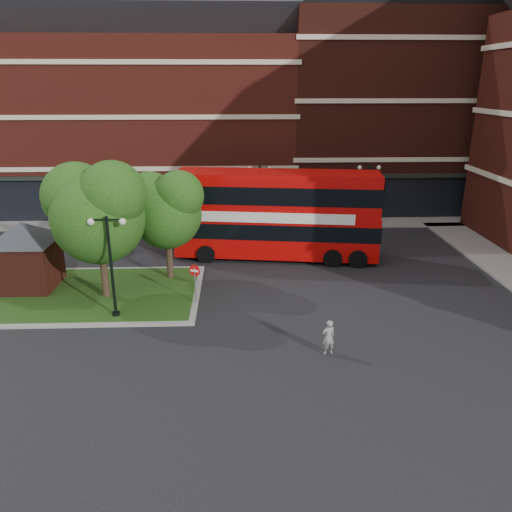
{
  "coord_description": "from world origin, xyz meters",
  "views": [
    {
      "loc": [
        0.34,
        -21.55,
        10.65
      ],
      "look_at": [
        1.29,
        3.16,
        2.0
      ],
      "focal_mm": 35.0,
      "sensor_mm": 36.0,
      "label": 1
    }
  ],
  "objects_px": {
    "bus": "(277,209)",
    "car_silver": "(149,223)",
    "woman": "(328,337)",
    "car_white": "(330,216)"
  },
  "relations": [
    {
      "from": "bus",
      "to": "car_white",
      "type": "bearing_deg",
      "value": 64.81
    },
    {
      "from": "car_silver",
      "to": "car_white",
      "type": "bearing_deg",
      "value": -77.1
    },
    {
      "from": "bus",
      "to": "car_silver",
      "type": "distance_m",
      "value": 11.01
    },
    {
      "from": "bus",
      "to": "woman",
      "type": "distance_m",
      "value": 12.44
    },
    {
      "from": "bus",
      "to": "car_white",
      "type": "xyz_separation_m",
      "value": [
        4.78,
        7.35,
        -2.4
      ]
    },
    {
      "from": "bus",
      "to": "car_silver",
      "type": "bearing_deg",
      "value": 154.89
    },
    {
      "from": "woman",
      "to": "car_white",
      "type": "relative_size",
      "value": 0.33
    },
    {
      "from": "car_white",
      "to": "woman",
      "type": "bearing_deg",
      "value": 170.76
    },
    {
      "from": "car_silver",
      "to": "car_white",
      "type": "distance_m",
      "value": 13.88
    },
    {
      "from": "woman",
      "to": "car_silver",
      "type": "bearing_deg",
      "value": -75.92
    }
  ]
}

